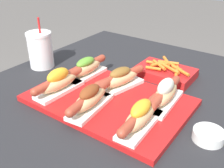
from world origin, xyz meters
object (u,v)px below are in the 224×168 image
at_px(hot_dog_4, 120,79).
at_px(fries_basket, 165,72).
at_px(hot_dog_2, 141,116).
at_px(hot_dog_3, 86,68).
at_px(sauce_bowl, 209,135).
at_px(serving_tray, 108,100).
at_px(hot_dog_5, 165,94).
at_px(hot_dog_1, 90,99).
at_px(hot_dog_0, 59,82).
at_px(drink_cup, 40,50).

height_order(hot_dog_4, fries_basket, hot_dog_4).
distance_m(hot_dog_2, hot_dog_3, 0.34).
relative_size(hot_dog_2, hot_dog_4, 1.02).
relative_size(hot_dog_2, sauce_bowl, 2.67).
bearing_deg(fries_basket, serving_tray, -104.13).
xyz_separation_m(hot_dog_2, fries_basket, (-0.09, 0.34, -0.03)).
bearing_deg(hot_dog_5, hot_dog_2, -91.23).
bearing_deg(hot_dog_1, hot_dog_2, 3.67).
relative_size(hot_dog_0, sauce_bowl, 2.67).
xyz_separation_m(hot_dog_1, hot_dog_2, (0.16, 0.01, 0.00)).
relative_size(hot_dog_1, fries_basket, 1.02).
distance_m(hot_dog_2, fries_basket, 0.35).
xyz_separation_m(hot_dog_0, hot_dog_5, (0.31, 0.13, -0.00)).
distance_m(hot_dog_3, hot_dog_4, 0.15).
xyz_separation_m(serving_tray, drink_cup, (-0.38, 0.07, 0.06)).
bearing_deg(hot_dog_4, sauce_bowl, -12.31).
bearing_deg(hot_dog_3, hot_dog_0, -89.33).
relative_size(hot_dog_0, hot_dog_2, 1.00).
xyz_separation_m(hot_dog_0, drink_cup, (-0.23, 0.13, 0.02)).
distance_m(hot_dog_4, sauce_bowl, 0.33).
bearing_deg(hot_dog_5, fries_basket, 114.64).
xyz_separation_m(hot_dog_4, hot_dog_5, (0.16, -0.01, 0.00)).
bearing_deg(drink_cup, hot_dog_2, -14.22).
xyz_separation_m(hot_dog_0, hot_dog_1, (0.14, -0.02, -0.00)).
xyz_separation_m(hot_dog_4, sauce_bowl, (0.32, -0.07, -0.04)).
bearing_deg(hot_dog_0, sauce_bowl, 8.26).
distance_m(drink_cup, fries_basket, 0.49).
height_order(hot_dog_2, hot_dog_4, hot_dog_2).
bearing_deg(hot_dog_4, hot_dog_2, -41.94).
bearing_deg(serving_tray, fries_basket, 75.87).
xyz_separation_m(hot_dog_2, hot_dog_4, (-0.16, 0.14, -0.00)).
relative_size(hot_dog_4, sauce_bowl, 2.61).
xyz_separation_m(hot_dog_2, drink_cup, (-0.54, 0.14, 0.02)).
height_order(sauce_bowl, drink_cup, drink_cup).
bearing_deg(hot_dog_3, drink_cup, -178.37).
bearing_deg(hot_dog_5, hot_dog_3, 179.24).
bearing_deg(serving_tray, hot_dog_1, -94.68).
height_order(hot_dog_3, fries_basket, hot_dog_3).
height_order(hot_dog_1, drink_cup, drink_cup).
bearing_deg(drink_cup, hot_dog_3, 1.63).
bearing_deg(sauce_bowl, hot_dog_5, 157.79).
xyz_separation_m(hot_dog_1, sauce_bowl, (0.32, 0.09, -0.04)).
bearing_deg(hot_dog_5, drink_cup, -179.74).
distance_m(hot_dog_5, fries_basket, 0.22).
xyz_separation_m(serving_tray, hot_dog_4, (-0.01, 0.08, 0.04)).
relative_size(hot_dog_1, drink_cup, 1.05).
xyz_separation_m(drink_cup, fries_basket, (0.45, 0.20, -0.05)).
xyz_separation_m(hot_dog_3, hot_dog_5, (0.31, -0.00, 0.00)).
bearing_deg(hot_dog_3, sauce_bowl, -8.24).
height_order(hot_dog_0, drink_cup, drink_cup).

